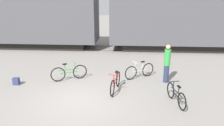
{
  "coord_description": "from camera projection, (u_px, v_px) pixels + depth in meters",
  "views": [
    {
      "loc": [
        1.85,
        -7.78,
        3.99
      ],
      "look_at": [
        1.17,
        1.58,
        1.1
      ],
      "focal_mm": 35.0,
      "sensor_mm": 36.0,
      "label": 1
    }
  ],
  "objects": [
    {
      "name": "ground_plane",
      "position": [
        80.0,
        100.0,
        8.71
      ],
      "size": [
        80.0,
        80.0,
        0.0
      ],
      "primitive_type": "plane",
      "color": "gray"
    },
    {
      "name": "freight_train",
      "position": [
        104.0,
        12.0,
        16.55
      ],
      "size": [
        49.97,
        2.85,
        5.33
      ],
      "color": "black",
      "rests_on": "ground_plane"
    },
    {
      "name": "rail_near",
      "position": [
        103.0,
        50.0,
        16.69
      ],
      "size": [
        61.97,
        0.07,
        0.01
      ],
      "primitive_type": "cube",
      "color": "#4C4238",
      "rests_on": "ground_plane"
    },
    {
      "name": "rail_far",
      "position": [
        105.0,
        46.0,
        18.06
      ],
      "size": [
        61.97,
        0.07,
        0.01
      ],
      "primitive_type": "cube",
      "color": "#4C4238",
      "rests_on": "ground_plane"
    },
    {
      "name": "bicycle_silver",
      "position": [
        140.0,
        71.0,
        11.0
      ],
      "size": [
        1.5,
        0.99,
        0.87
      ],
      "color": "black",
      "rests_on": "ground_plane"
    },
    {
      "name": "bicycle_maroon",
      "position": [
        115.0,
        83.0,
        9.48
      ],
      "size": [
        0.46,
        1.77,
        0.87
      ],
      "color": "black",
      "rests_on": "ground_plane"
    },
    {
      "name": "bicycle_green",
      "position": [
        69.0,
        73.0,
        10.72
      ],
      "size": [
        1.63,
        0.84,
        0.89
      ],
      "color": "black",
      "rests_on": "ground_plane"
    },
    {
      "name": "bicycle_black",
      "position": [
        176.0,
        95.0,
        8.37
      ],
      "size": [
        0.5,
        1.63,
        0.81
      ],
      "color": "black",
      "rests_on": "ground_plane"
    },
    {
      "name": "person_in_green",
      "position": [
        167.0,
        63.0,
        10.28
      ],
      "size": [
        0.29,
        0.29,
        1.84
      ],
      "rotation": [
        0.0,
        0.0,
        4.94
      ],
      "color": "#283351",
      "rests_on": "ground_plane"
    },
    {
      "name": "backpack",
      "position": [
        16.0,
        81.0,
        10.2
      ],
      "size": [
        0.28,
        0.2,
        0.34
      ],
      "color": "navy",
      "rests_on": "ground_plane"
    }
  ]
}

